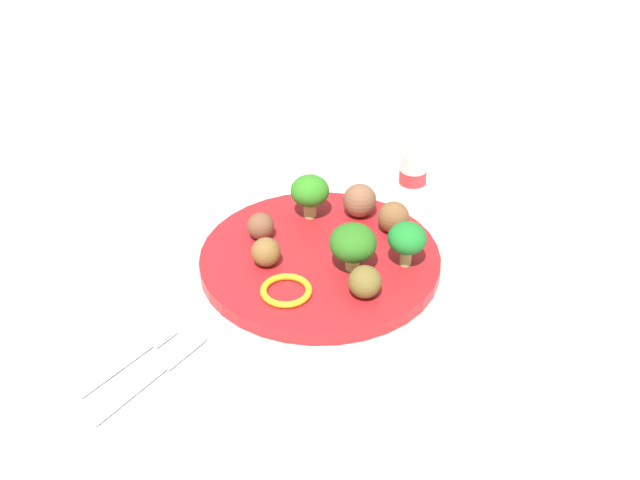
# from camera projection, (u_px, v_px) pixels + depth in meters

# --- Properties ---
(ground_plane) EXTENTS (4.00, 4.00, 0.00)m
(ground_plane) POSITION_uv_depth(u_px,v_px,m) (320.00, 265.00, 0.91)
(ground_plane) COLOR silver
(plate) EXTENTS (0.28, 0.28, 0.02)m
(plate) POSITION_uv_depth(u_px,v_px,m) (320.00, 260.00, 0.90)
(plate) COLOR red
(plate) RESTS_ON ground_plane
(broccoli_floret_back_right) EXTENTS (0.05, 0.05, 0.06)m
(broccoli_floret_back_right) POSITION_uv_depth(u_px,v_px,m) (310.00, 192.00, 0.94)
(broccoli_floret_back_right) COLOR #ACBA68
(broccoli_floret_back_right) RESTS_ON plate
(broccoli_floret_far_rim) EXTENTS (0.04, 0.04, 0.05)m
(broccoli_floret_far_rim) POSITION_uv_depth(u_px,v_px,m) (407.00, 239.00, 0.86)
(broccoli_floret_far_rim) COLOR #9AC268
(broccoli_floret_far_rim) RESTS_ON plate
(broccoli_floret_mid_right) EXTENTS (0.05, 0.05, 0.06)m
(broccoli_floret_mid_right) POSITION_uv_depth(u_px,v_px,m) (354.00, 243.00, 0.86)
(broccoli_floret_mid_right) COLOR #9ECD6B
(broccoli_floret_mid_right) RESTS_ON plate
(meatball_back_left) EXTENTS (0.04, 0.04, 0.04)m
(meatball_back_left) POSITION_uv_depth(u_px,v_px,m) (360.00, 200.00, 0.95)
(meatball_back_left) COLOR brown
(meatball_back_left) RESTS_ON plate
(meatball_mid_left) EXTENTS (0.03, 0.03, 0.03)m
(meatball_mid_left) POSITION_uv_depth(u_px,v_px,m) (266.00, 252.00, 0.87)
(meatball_mid_left) COLOR brown
(meatball_mid_left) RESTS_ON plate
(meatball_back_right) EXTENTS (0.03, 0.03, 0.03)m
(meatball_back_right) POSITION_uv_depth(u_px,v_px,m) (261.00, 226.00, 0.92)
(meatball_back_right) COLOR brown
(meatball_back_right) RESTS_ON plate
(meatball_far_rim) EXTENTS (0.04, 0.04, 0.04)m
(meatball_far_rim) POSITION_uv_depth(u_px,v_px,m) (365.00, 282.00, 0.82)
(meatball_far_rim) COLOR brown
(meatball_far_rim) RESTS_ON plate
(meatball_center) EXTENTS (0.04, 0.04, 0.04)m
(meatball_center) POSITION_uv_depth(u_px,v_px,m) (393.00, 217.00, 0.93)
(meatball_center) COLOR brown
(meatball_center) RESTS_ON plate
(pepper_ring_mid_left) EXTENTS (0.07, 0.07, 0.01)m
(pepper_ring_mid_left) POSITION_uv_depth(u_px,v_px,m) (286.00, 290.00, 0.83)
(pepper_ring_mid_left) COLOR yellow
(pepper_ring_mid_left) RESTS_ON plate
(napkin) EXTENTS (0.18, 0.13, 0.01)m
(napkin) POSITION_uv_depth(u_px,v_px,m) (138.00, 371.00, 0.76)
(napkin) COLOR white
(napkin) RESTS_ON ground_plane
(fork) EXTENTS (0.12, 0.02, 0.01)m
(fork) POSITION_uv_depth(u_px,v_px,m) (132.00, 355.00, 0.77)
(fork) COLOR silver
(fork) RESTS_ON napkin
(knife) EXTENTS (0.15, 0.02, 0.01)m
(knife) POSITION_uv_depth(u_px,v_px,m) (154.00, 372.00, 0.75)
(knife) COLOR silver
(knife) RESTS_ON napkin
(yogurt_bottle) EXTENTS (0.04, 0.04, 0.07)m
(yogurt_bottle) POSITION_uv_depth(u_px,v_px,m) (412.00, 173.00, 1.02)
(yogurt_bottle) COLOR white
(yogurt_bottle) RESTS_ON ground_plane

